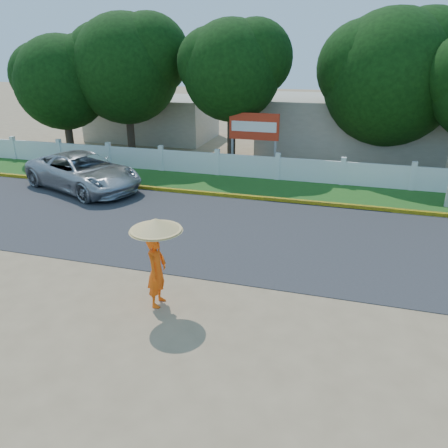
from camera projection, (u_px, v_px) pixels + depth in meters
name	position (u px, v px, depth m)	size (l,w,h in m)	color
ground	(202.00, 300.00, 11.01)	(120.00, 120.00, 0.00)	#9E8460
road	(244.00, 232.00, 15.01)	(60.00, 7.00, 0.02)	#38383A
grass_verge	(272.00, 188.00, 19.68)	(60.00, 3.50, 0.03)	#2D601E
curb	(264.00, 199.00, 18.15)	(40.00, 0.18, 0.16)	yellow
fence	(278.00, 169.00, 20.77)	(40.00, 0.10, 1.10)	silver
building_near	(348.00, 126.00, 25.66)	(10.00, 6.00, 3.20)	#B7AD99
building_far	(153.00, 118.00, 29.96)	(8.00, 5.00, 2.80)	#B7AD99
vehicle	(83.00, 172.00, 19.31)	(2.66, 5.77, 1.60)	#A5A8AD
monk_with_parasol	(156.00, 250.00, 10.31)	(1.26, 1.26, 2.29)	#FF560D
billboard	(254.00, 130.00, 21.52)	(2.50, 0.13, 2.95)	gray
tree_row	(319.00, 75.00, 21.58)	(33.32, 8.05, 8.07)	#473828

